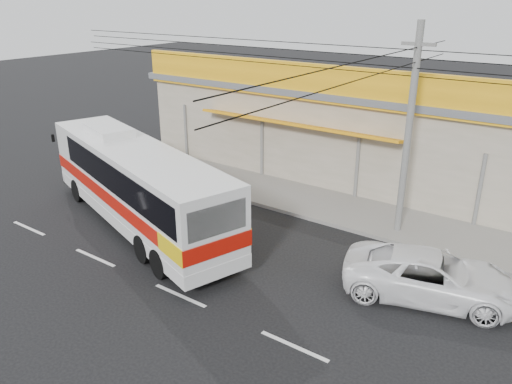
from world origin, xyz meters
TOP-DOWN VIEW (x-y plane):
  - ground at (0.00, 0.00)m, footprint 120.00×120.00m
  - sidewalk at (0.00, 6.00)m, footprint 30.00×3.20m
  - lane_markings at (0.00, -2.50)m, footprint 50.00×0.12m
  - storefront_building at (-0.01, 11.54)m, footprint 22.60×9.20m
  - coach_bus at (-4.45, 0.10)m, footprint 11.63×5.84m
  - motorbike_red at (-5.52, 4.70)m, footprint 1.68×0.79m
  - motorbike_dark at (-12.30, 4.70)m, footprint 1.72×0.87m
  - white_car at (6.08, 1.79)m, footprint 5.52×3.65m
  - utility_pole at (3.75, 5.40)m, footprint 34.00×14.00m

SIDE VIEW (x-z plane):
  - ground at x=0.00m, z-range 0.00..0.00m
  - lane_markings at x=0.00m, z-range -0.01..0.01m
  - sidewalk at x=0.00m, z-range 0.00..0.15m
  - motorbike_red at x=-5.52m, z-range 0.15..1.00m
  - motorbike_dark at x=-12.30m, z-range 0.15..1.14m
  - white_car at x=6.08m, z-range 0.00..1.41m
  - coach_bus at x=-4.45m, z-range 0.12..3.65m
  - storefront_building at x=-0.01m, z-range -0.55..5.15m
  - utility_pole at x=3.75m, z-range 2.49..10.17m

